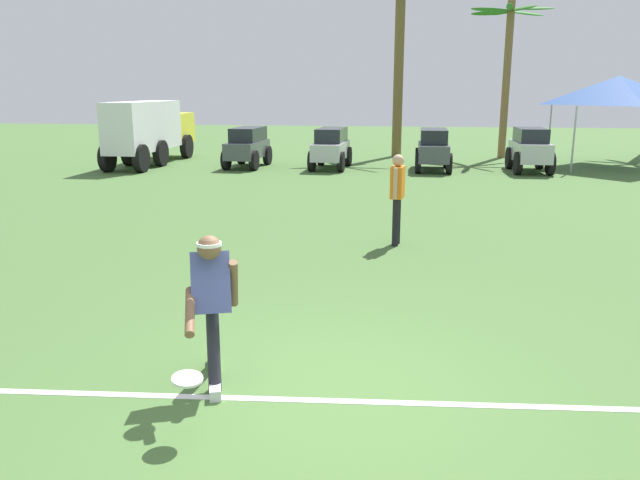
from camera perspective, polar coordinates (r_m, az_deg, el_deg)
name	(u,v)px	position (r m, az deg, el deg)	size (l,w,h in m)	color
ground_plane	(326,390)	(5.76, 0.55, -13.57)	(80.00, 80.00, 0.00)	#456833
field_line_paint	(323,400)	(5.58, 0.29, -14.46)	(24.83, 0.09, 0.01)	white
frisbee_thrower	(212,301)	(5.64, -9.89, -5.55)	(0.48, 1.12, 1.42)	#23232D
frisbee_in_flight	(187,379)	(4.97, -12.04, -12.31)	(0.34, 0.34, 0.05)	white
teammate_near_sideline	(397,191)	(10.69, 7.08, 4.47)	(0.25, 0.50, 1.56)	black
parked_car_slot_a	(248,146)	(21.65, -6.64, 8.55)	(1.26, 2.45, 1.34)	#474C51
parked_car_slot_b	(331,147)	(21.14, 1.01, 8.51)	(1.26, 2.45, 1.34)	#B7BABF
parked_car_slot_c	(433,148)	(21.00, 10.31, 8.26)	(1.17, 2.41, 1.34)	#474C51
parked_car_slot_d	(530,149)	(21.34, 18.65, 7.91)	(1.18, 2.36, 1.40)	#B7BABF
box_truck	(150,129)	(23.14, -15.26, 9.76)	(1.42, 5.91, 2.20)	yellow
palm_tree_far_left	(399,52)	(25.16, 7.24, 16.70)	(3.54, 3.25, 6.85)	brown
palm_tree_left_of_centre	(508,59)	(25.43, 16.79, 15.58)	(3.19, 3.27, 5.79)	brown
event_tent	(618,90)	(23.67, 25.61, 12.24)	(3.61, 3.61, 3.05)	#B2B5BA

